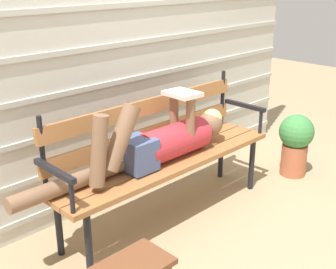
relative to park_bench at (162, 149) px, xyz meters
The scene contains 5 objects.
ground_plane 0.55m from the park_bench, 90.00° to the right, with size 12.00×12.00×0.00m, color tan.
house_siding 0.83m from the park_bench, 90.00° to the left, with size 4.08×0.08×2.43m.
park_bench is the anchor object (origin of this frame).
reclining_person 0.14m from the park_bench, 142.19° to the right, with size 1.71×0.26×0.50m.
potted_plant 1.37m from the park_bench, 14.16° to the right, with size 0.30×0.30×0.56m.
Camera 1 is at (-2.03, -1.95, 1.73)m, focal length 47.43 mm.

